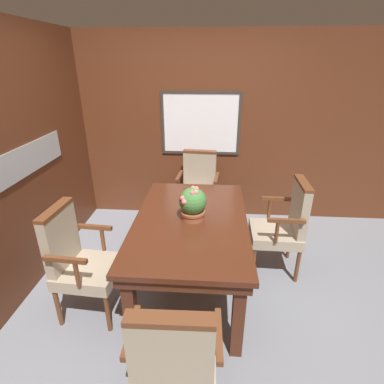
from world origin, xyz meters
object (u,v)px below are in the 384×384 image
Objects in this scene: chair_right_far at (284,224)px; chair_left_near at (79,259)px; chair_head_far at (198,188)px; chair_head_near at (175,362)px; potted_plant at (193,204)px; dining_table at (191,228)px.

chair_right_far and chair_left_near have the same top height.
chair_head_far is 1.00× the size of chair_head_near.
chair_right_far is (0.93, -0.88, 0.00)m from chair_head_far.
chair_head_near is at bearing -84.81° from chair_head_far.
chair_head_far is 1.00× the size of chair_left_near.
potted_plant is at bearing -84.17° from chair_head_far.
potted_plant reaches higher than chair_right_far.
chair_head_near is at bearing -90.60° from potted_plant.
dining_table is 1.01m from chair_right_far.
chair_head_near is at bearing -129.46° from chair_left_near.
chair_head_far is at bearing 89.87° from dining_table.
chair_right_far is at bearing 20.75° from potted_plant.
chair_right_far reaches higher than dining_table.
dining_table is 1.25m from chair_head_near.
chair_left_near is at bearing -158.60° from potted_plant.
chair_right_far is 1.00× the size of chair_head_near.
chair_left_near is (-0.93, -0.36, -0.12)m from dining_table.
potted_plant is at bearing 23.00° from dining_table.
dining_table is at bearing -68.21° from chair_right_far.
chair_head_near is 1.31m from potted_plant.
chair_right_far is at bearing 20.79° from dining_table.
chair_head_near and chair_left_near have the same top height.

